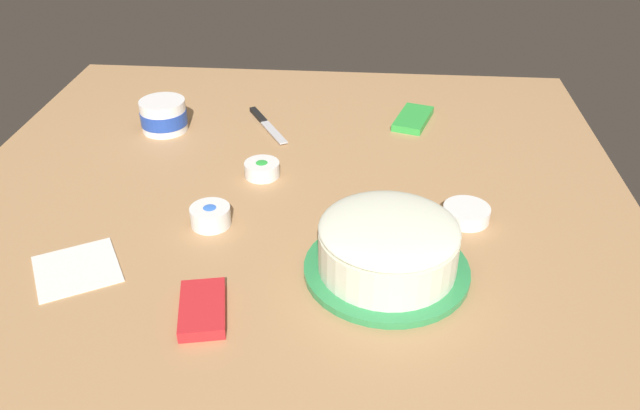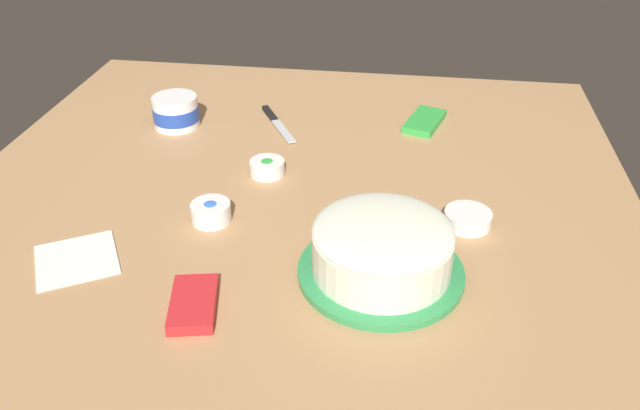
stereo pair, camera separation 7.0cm
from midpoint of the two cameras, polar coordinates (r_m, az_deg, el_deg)
name	(u,v)px [view 2 (the right image)]	position (r m, az deg, el deg)	size (l,w,h in m)	color
ground_plane	(293,194)	(1.44, -1.04, 0.97)	(1.54, 1.54, 0.00)	tan
frosted_cake	(382,251)	(1.18, 7.24, -4.11)	(0.31, 0.31, 0.12)	#339351
frosting_tub	(176,111)	(1.77, -11.62, 8.19)	(0.12, 0.12, 0.08)	white
spreading_knife	(275,121)	(1.77, -2.87, 7.49)	(0.21, 0.13, 0.01)	silver
sprinkle_bowl_green	(267,167)	(1.52, -3.41, 3.40)	(0.08, 0.08, 0.04)	white
sprinkle_bowl_blue	(211,211)	(1.36, -8.23, -0.57)	(0.08, 0.08, 0.04)	white
sprinkle_bowl_pink	(468,218)	(1.38, 14.46, -1.17)	(0.10, 0.10, 0.03)	white
candy_box_lower	(425,121)	(1.79, 10.43, 7.33)	(0.16, 0.08, 0.02)	green
candy_box_upper	(193,304)	(1.14, -9.49, -8.71)	(0.14, 0.08, 0.02)	red
paper_napkin	(76,259)	(1.32, -19.47, -4.57)	(0.15, 0.15, 0.01)	white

